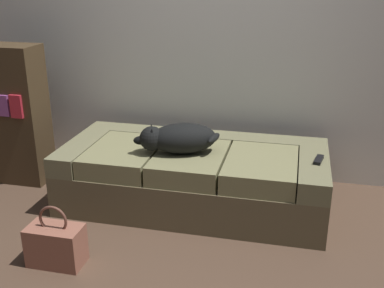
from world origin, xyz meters
name	(u,v)px	position (x,y,z in m)	size (l,w,h in m)	color
ground_plane	(154,285)	(0.00, 0.00, 0.00)	(10.00, 10.00, 0.00)	#50392B
back_wall	(213,1)	(0.00, 1.65, 1.40)	(6.40, 0.10, 2.80)	white
couch	(194,176)	(0.00, 0.98, 0.22)	(1.87, 0.86, 0.44)	brown
dog_dark	(178,138)	(-0.09, 0.88, 0.54)	(0.59, 0.39, 0.21)	black
tv_remote	(319,160)	(0.86, 0.93, 0.45)	(0.04, 0.15, 0.02)	black
handbag	(56,244)	(-0.61, 0.07, 0.13)	(0.32, 0.18, 0.38)	#935846
bookshelf	(10,114)	(-1.52, 1.09, 0.55)	(0.56, 0.30, 1.10)	#43321F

